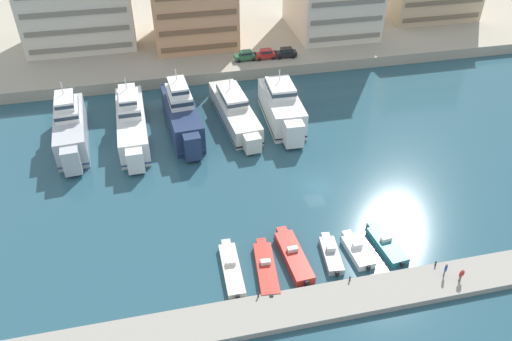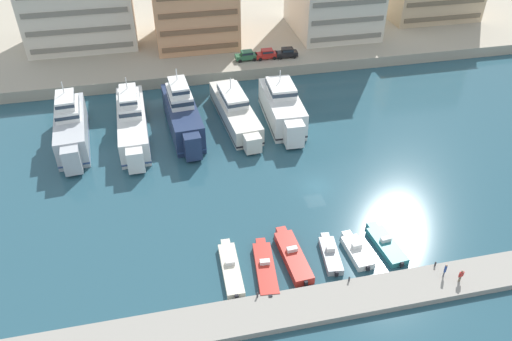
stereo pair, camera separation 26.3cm
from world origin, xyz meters
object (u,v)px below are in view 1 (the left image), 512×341
motorboat_white_center (357,250)px  pedestrian_near_edge (446,269)px  yacht_navy_mid_left (182,114)px  motorboat_teal_center_right (386,244)px  yacht_silver_far_left (70,128)px  yacht_white_left (132,121)px  motorboat_grey_center_left (331,254)px  yacht_white_center (282,107)px  motorboat_red_left (266,268)px  pedestrian_mid_deck (462,274)px  yacht_ivory_center_left (235,111)px  car_black_mid_left (286,52)px  motorboat_red_mid_left (293,256)px  car_red_left (266,54)px  car_green_far_left (245,55)px  motorboat_cream_far_left (231,268)px

motorboat_white_center → pedestrian_near_edge: pedestrian_near_edge is taller
yacht_navy_mid_left → motorboat_teal_center_right: size_ratio=2.51×
yacht_silver_far_left → yacht_white_left: size_ratio=0.86×
yacht_white_left → motorboat_grey_center_left: bearing=-55.4°
yacht_white_center → motorboat_red_left: 31.75m
motorboat_grey_center_left → yacht_white_center: bearing=85.9°
yacht_white_center → pedestrian_near_edge: bearing=-76.6°
motorboat_grey_center_left → pedestrian_mid_deck: bearing=-30.1°
yacht_ivory_center_left → car_black_mid_left: (13.09, 17.31, 1.22)m
yacht_white_center → motorboat_grey_center_left: 29.83m
motorboat_grey_center_left → motorboat_teal_center_right: motorboat_grey_center_left is taller
motorboat_grey_center_left → pedestrian_mid_deck: (11.82, -6.84, 1.30)m
yacht_ivory_center_left → motorboat_grey_center_left: yacht_ivory_center_left is taller
motorboat_grey_center_left → motorboat_teal_center_right: 6.78m
yacht_ivory_center_left → pedestrian_mid_deck: (16.92, -38.38, -0.08)m
motorboat_red_mid_left → motorboat_teal_center_right: bearing=-1.9°
car_red_left → pedestrian_near_edge: 55.29m
motorboat_grey_center_left → car_black_mid_left: size_ratio=1.54×
yacht_silver_far_left → car_black_mid_left: (37.83, 18.60, 0.28)m
yacht_silver_far_left → motorboat_grey_center_left: size_ratio=2.76×
motorboat_red_mid_left → motorboat_teal_center_right: size_ratio=1.22×
car_green_far_left → car_red_left: same height
car_red_left → car_green_far_left: bearing=178.4°
yacht_white_center → motorboat_grey_center_left: (-2.13, -29.68, -2.08)m
yacht_silver_far_left → pedestrian_near_edge: bearing=-41.8°
motorboat_white_center → pedestrian_near_edge: size_ratio=3.50×
yacht_silver_far_left → yacht_white_left: bearing=1.9°
yacht_navy_mid_left → car_black_mid_left: yacht_navy_mid_left is taller
motorboat_red_left → car_red_left: (11.74, 49.53, 2.58)m
motorboat_red_mid_left → yacht_silver_far_left: bearing=130.8°
pedestrian_near_edge → yacht_navy_mid_left: bearing=123.5°
motorboat_teal_center_right → car_black_mid_left: car_black_mid_left is taller
motorboat_cream_far_left → car_red_left: 51.19m
motorboat_grey_center_left → motorboat_red_left: bearing=-176.5°
yacht_ivory_center_left → motorboat_grey_center_left: (5.10, -31.54, -1.37)m
yacht_silver_far_left → motorboat_red_mid_left: size_ratio=1.99×
yacht_white_left → car_black_mid_left: size_ratio=4.95×
yacht_white_left → motorboat_red_mid_left: 34.43m
yacht_silver_far_left → yacht_navy_mid_left: bearing=0.7°
yacht_silver_far_left → motorboat_teal_center_right: bearing=-39.4°
yacht_ivory_center_left → yacht_navy_mid_left: bearing=-172.6°
yacht_white_left → motorboat_white_center: (24.13, -30.67, -2.05)m
motorboat_grey_center_left → car_green_far_left: (0.26, 49.18, 2.59)m
yacht_navy_mid_left → motorboat_grey_center_left: size_ratio=2.85×
yacht_navy_mid_left → yacht_white_center: yacht_navy_mid_left is taller
motorboat_red_mid_left → car_green_far_left: (4.51, 48.62, 2.48)m
yacht_navy_mid_left → car_black_mid_left: 28.27m
motorboat_white_center → car_red_left: car_red_left is taller
motorboat_teal_center_right → car_red_left: car_red_left is taller
motorboat_white_center → motorboat_grey_center_left: bearing=177.4°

